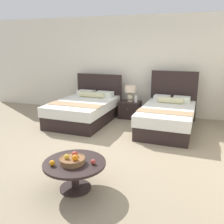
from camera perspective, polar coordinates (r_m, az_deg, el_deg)
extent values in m
cube|color=gray|center=(4.95, -2.09, -8.31)|extent=(10.18, 9.24, 0.02)
cube|color=silver|center=(7.27, 5.73, 10.62)|extent=(10.18, 0.12, 2.80)
cube|color=black|center=(6.55, -6.58, -0.90)|extent=(1.40, 2.06, 0.33)
cube|color=silver|center=(6.48, -6.66, 1.53)|extent=(1.44, 2.10, 0.24)
cube|color=black|center=(7.36, -3.01, 4.32)|extent=(1.40, 0.11, 1.17)
cube|color=white|center=(7.22, -6.07, 4.49)|extent=(0.49, 0.32, 0.14)
cube|color=silver|center=(6.98, -1.78, 4.20)|extent=(0.49, 0.32, 0.14)
cylinder|color=beige|center=(6.88, -4.79, 4.04)|extent=(0.73, 0.18, 0.15)
cube|color=tan|center=(6.05, -8.72, 1.72)|extent=(1.40, 0.46, 0.01)
cube|color=black|center=(5.99, 12.63, -2.74)|extent=(1.22, 2.02, 0.32)
cube|color=silver|center=(5.92, 12.78, -0.14)|extent=(1.26, 2.06, 0.25)
cube|color=black|center=(6.85, 14.11, 3.74)|extent=(1.23, 0.11, 1.32)
cube|color=silver|center=(6.61, 11.62, 3.22)|extent=(0.42, 0.32, 0.14)
cube|color=silver|center=(6.55, 15.98, 2.84)|extent=(0.42, 0.32, 0.14)
cylinder|color=beige|center=(6.34, 13.52, 2.66)|extent=(0.64, 0.17, 0.15)
cube|color=tan|center=(5.45, 12.17, 0.00)|extent=(1.22, 0.41, 0.01)
cube|color=black|center=(6.89, 4.20, 0.55)|extent=(0.58, 0.46, 0.46)
sphere|color=tan|center=(6.64, 3.69, 0.64)|extent=(0.02, 0.02, 0.02)
cylinder|color=beige|center=(6.85, 4.28, 2.55)|extent=(0.16, 0.16, 0.02)
ellipsoid|color=beige|center=(6.83, 4.30, 3.49)|extent=(0.18, 0.18, 0.21)
cylinder|color=#99844C|center=(6.81, 4.32, 4.51)|extent=(0.02, 0.02, 0.04)
cylinder|color=beige|center=(6.79, 4.34, 5.40)|extent=(0.31, 0.31, 0.17)
cylinder|color=silver|center=(6.74, 5.60, 3.00)|extent=(0.09, 0.09, 0.18)
torus|color=silver|center=(6.72, 5.62, 3.79)|extent=(0.09, 0.09, 0.01)
cylinder|color=black|center=(3.66, -8.50, -17.08)|extent=(0.45, 0.45, 0.02)
cylinder|color=black|center=(3.57, -8.61, -14.68)|extent=(0.11, 0.11, 0.38)
cylinder|color=black|center=(3.48, -8.75, -11.73)|extent=(0.87, 0.87, 0.04)
cylinder|color=brown|center=(3.42, -9.23, -11.18)|extent=(0.33, 0.33, 0.07)
torus|color=brown|center=(3.41, -9.25, -10.64)|extent=(0.35, 0.35, 0.02)
sphere|color=orange|center=(3.34, -8.61, -10.52)|extent=(0.08, 0.08, 0.08)
sphere|color=#AF372B|center=(3.45, -8.67, -9.66)|extent=(0.08, 0.08, 0.08)
sphere|color=gold|center=(3.40, -10.55, -10.25)|extent=(0.07, 0.07, 0.07)
sphere|color=#B03931|center=(3.37, -4.43, -11.52)|extent=(0.07, 0.07, 0.07)
sphere|color=orange|center=(3.41, -13.80, -11.50)|extent=(0.08, 0.08, 0.08)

